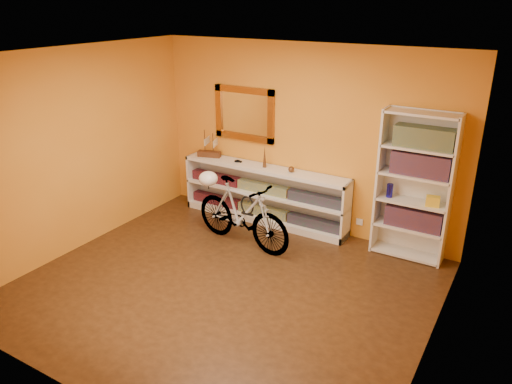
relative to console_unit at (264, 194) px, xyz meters
The scene contains 24 objects.
floor 1.94m from the console_unit, 73.90° to the right, with size 4.50×4.00×0.01m, color #311C0D.
ceiling 2.88m from the console_unit, 73.90° to the right, with size 4.50×4.00×0.01m, color silver.
back_wall 1.04m from the console_unit, 19.94° to the left, with size 4.50×0.01×2.60m, color orange.
left_wall 2.66m from the console_unit, 133.65° to the right, with size 0.01×4.00×2.60m, color orange.
right_wall 3.43m from the console_unit, 33.15° to the right, with size 0.01×4.00×2.60m, color orange.
gilt_mirror 1.21m from the console_unit, 160.61° to the left, with size 0.98×0.06×0.78m, color brown.
wall_socket 1.44m from the console_unit, ahead, with size 0.09×0.01×0.09m, color silver.
console_unit is the anchor object (origin of this frame).
cd_row_lower 0.26m from the console_unit, 90.00° to the right, with size 2.50×0.13×0.14m, color black.
cd_row_upper 0.11m from the console_unit, 90.00° to the right, with size 2.50×0.13×0.14m, color navy.
model_ship 1.16m from the console_unit, behind, with size 0.35×0.13×0.42m, color #3E2111, non-canonical shape.
toy_car 0.61m from the console_unit, behind, with size 0.00×0.00×0.00m, color black.
bronze_ornament 0.58m from the console_unit, ahead, with size 0.05×0.05×0.31m, color brown.
decorative_orb 0.64m from the console_unit, ahead, with size 0.09×0.09×0.09m, color brown.
bookcase 2.18m from the console_unit, ahead, with size 0.90×0.30×1.90m, color silver, non-canonical shape.
book_row_a 2.17m from the console_unit, ahead, with size 0.70×0.22×0.26m, color maroon.
book_row_b 2.32m from the console_unit, ahead, with size 0.70×0.22×0.28m, color maroon.
book_row_c 2.46m from the console_unit, ahead, with size 0.70×0.22×0.25m, color navy.
travel_mug 1.88m from the console_unit, ahead, with size 0.08×0.08×0.18m, color #1A169B.
red_tin 2.23m from the console_unit, ahead, with size 0.15×0.15×0.20m, color maroon.
yellow_bag 2.40m from the console_unit, ahead, with size 0.16×0.11×0.13m, color yellow.
bicycle 0.82m from the console_unit, 81.06° to the right, with size 1.58×0.41×0.93m, color silver.
helmet 0.95m from the console_unit, 122.80° to the right, with size 0.27×0.26×0.20m, color white.
u_lock 0.87m from the console_unit, 75.12° to the right, with size 0.20×0.20×0.02m, color black.
Camera 1 is at (2.80, -4.03, 3.13)m, focal length 34.51 mm.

